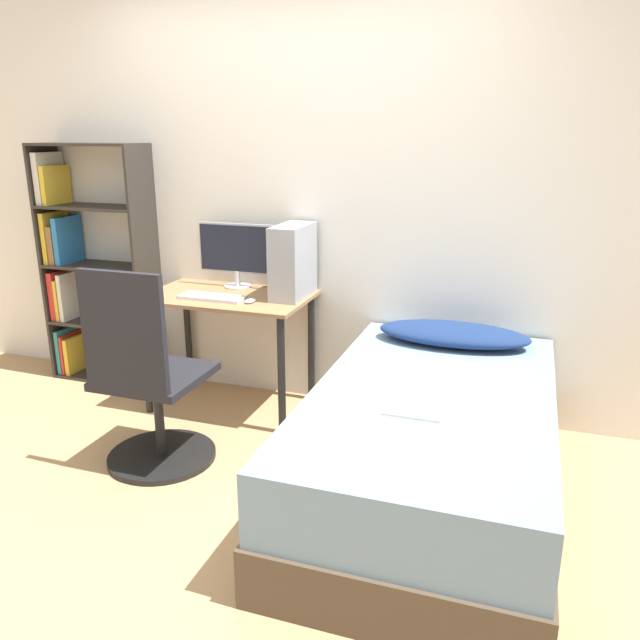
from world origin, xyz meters
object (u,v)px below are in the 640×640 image
object	(u,v)px
pc_tower	(293,261)
office_chair	(149,393)
bookshelf	(84,267)
monitor	(236,252)
bed	(430,446)
keyboard	(212,297)

from	to	relation	value
pc_tower	office_chair	bearing A→B (deg)	-116.19
office_chair	pc_tower	distance (m)	1.13
bookshelf	monitor	size ratio (longest dim) A/B	3.12
bookshelf	office_chair	world-z (taller)	bookshelf
bed	pc_tower	bearing A→B (deg)	142.30
bookshelf	pc_tower	xyz separation A→B (m)	(1.55, -0.06, 0.15)
office_chair	keyboard	world-z (taller)	office_chair
pc_tower	bookshelf	bearing A→B (deg)	177.68
office_chair	monitor	distance (m)	1.14
bed	monitor	xyz separation A→B (m)	(-1.38, 0.85, 0.68)
office_chair	monitor	size ratio (longest dim) A/B	2.08
bookshelf	keyboard	size ratio (longest dim) A/B	4.07
pc_tower	monitor	bearing A→B (deg)	165.19
office_chair	monitor	bearing A→B (deg)	88.94
monitor	bookshelf	bearing A→B (deg)	-177.54
bed	pc_tower	distance (m)	1.38
office_chair	keyboard	size ratio (longest dim) A/B	2.71
monitor	pc_tower	size ratio (longest dim) A/B	1.20
office_chair	monitor	xyz separation A→B (m)	(0.02, 1.01, 0.54)
keyboard	office_chair	bearing A→B (deg)	-90.62
bed	monitor	distance (m)	1.76
office_chair	monitor	world-z (taller)	monitor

